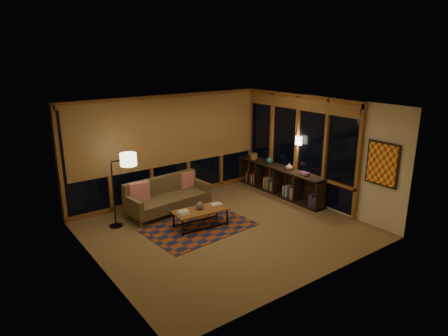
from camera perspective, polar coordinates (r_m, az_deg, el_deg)
floor at (r=8.78m, az=0.29°, el=-8.77°), size 5.50×5.00×0.01m
ceiling at (r=8.00m, az=0.32°, el=8.99°), size 5.50×5.00×0.01m
walls at (r=8.29m, az=0.31°, el=-0.30°), size 5.51×5.01×2.70m
window_wall_back at (r=10.28m, az=-7.80°, el=2.86°), size 5.30×0.16×2.60m
window_wall_right at (r=10.45m, az=10.22°, el=2.98°), size 0.16×3.70×2.60m
wall_art at (r=9.00m, az=21.67°, el=0.53°), size 0.06×0.74×0.94m
wall_sconce at (r=10.26m, az=10.64°, el=3.86°), size 0.12×0.18×0.22m
sofa at (r=9.60m, az=-7.94°, el=-4.03°), size 2.05×0.98×0.81m
pillow_left at (r=9.37m, az=-12.02°, el=-3.24°), size 0.48×0.19×0.47m
pillow_right at (r=10.07m, az=-5.34°, el=-1.76°), size 0.41×0.18×0.39m
area_rug at (r=8.88m, az=-3.57°, el=-8.45°), size 2.38×1.69×0.01m
coffee_table at (r=8.85m, az=-3.35°, el=-7.16°), size 1.23×0.65×0.40m
book_stack_a at (r=8.58m, az=-5.80°, el=-6.31°), size 0.26×0.21×0.07m
book_stack_b at (r=8.98m, az=-1.14°, el=-5.23°), size 0.28×0.24×0.05m
ceramic_pot at (r=8.77m, az=-3.47°, el=-5.37°), size 0.20×0.20×0.17m
floor_lamp at (r=8.94m, az=-15.53°, el=-3.26°), size 0.58×0.41×1.63m
bookshelf at (r=10.85m, az=7.74°, el=-1.74°), size 0.40×3.02×0.75m
basket at (r=11.43m, az=4.26°, el=1.69°), size 0.22×0.22×0.16m
teal_bowl at (r=10.98m, az=6.48°, el=1.05°), size 0.18×0.18×0.17m
vase at (r=10.45m, az=9.31°, el=0.20°), size 0.23×0.23×0.19m
shelf_book_stack at (r=10.13m, az=11.39°, el=-0.81°), size 0.20×0.26×0.07m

